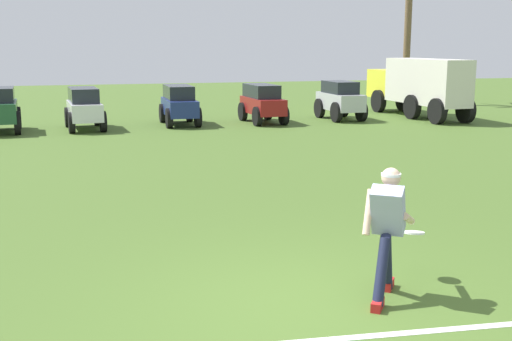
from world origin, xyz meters
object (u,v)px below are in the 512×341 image
object	(u,v)px
frisbee_thrower	(387,226)
box_truck	(418,84)
parked_car_slot_d	(179,104)
palm_tree_left_of_centre	(409,16)
frisbee_in_flight	(414,233)
parked_car_slot_c	(84,107)
parked_car_slot_e	(262,102)
parked_car_slot_f	(340,99)
parked_car_slot_b	(0,109)

from	to	relation	value
frisbee_thrower	box_truck	bearing A→B (deg)	59.44
frisbee_thrower	parked_car_slot_d	xyz separation A→B (m)	(0.23, 15.91, -0.07)
box_truck	palm_tree_left_of_centre	bearing A→B (deg)	66.05
frisbee_in_flight	box_truck	world-z (taller)	box_truck
parked_car_slot_c	box_truck	distance (m)	12.31
frisbee_in_flight	parked_car_slot_e	size ratio (longest dim) A/B	0.13
frisbee_thrower	parked_car_slot_c	world-z (taller)	frisbee_thrower
parked_car_slot_f	box_truck	distance (m)	3.23
parked_car_slot_d	parked_car_slot_e	bearing A→B (deg)	-4.32
parked_car_slot_b	palm_tree_left_of_centre	world-z (taller)	palm_tree_left_of_centre
parked_car_slot_b	parked_car_slot_d	distance (m)	5.73
parked_car_slot_b	box_truck	xyz separation A→B (m)	(14.85, 0.37, 0.49)
box_truck	parked_car_slot_e	bearing A→B (deg)	-178.53
frisbee_in_flight	palm_tree_left_of_centre	distance (m)	23.76
frisbee_in_flight	parked_car_slot_c	xyz separation A→B (m)	(-3.52, 15.08, 0.18)
parked_car_slot_b	parked_car_slot_f	bearing A→B (deg)	1.84
parked_car_slot_e	palm_tree_left_of_centre	bearing A→B (deg)	32.47
parked_car_slot_c	parked_car_slot_e	bearing A→B (deg)	1.57
frisbee_thrower	box_truck	xyz separation A→B (m)	(9.36, 15.85, 0.44)
frisbee_in_flight	parked_car_slot_b	size ratio (longest dim) A/B	0.14
parked_car_slot_b	box_truck	world-z (taller)	box_truck
parked_car_slot_e	box_truck	world-z (taller)	box_truck
frisbee_in_flight	palm_tree_left_of_centre	size ratio (longest dim) A/B	0.05
parked_car_slot_b	parked_car_slot_c	distance (m)	2.55
parked_car_slot_d	parked_car_slot_f	distance (m)	5.94
parked_car_slot_c	parked_car_slot_e	world-z (taller)	same
frisbee_in_flight	parked_car_slot_b	xyz separation A→B (m)	(-6.07, 15.04, 0.20)
parked_car_slot_b	parked_car_slot_c	bearing A→B (deg)	0.89
parked_car_slot_e	box_truck	size ratio (longest dim) A/B	0.41
frisbee_thrower	parked_car_slot_f	bearing A→B (deg)	68.73
parked_car_slot_b	parked_car_slot_e	world-z (taller)	parked_car_slot_b
frisbee_thrower	parked_car_slot_e	bearing A→B (deg)	78.66
frisbee_thrower	parked_car_slot_b	xyz separation A→B (m)	(-5.49, 15.49, -0.05)
frisbee_in_flight	palm_tree_left_of_centre	xyz separation A→B (m)	(11.13, 20.70, 3.47)
frisbee_thrower	parked_car_slot_e	world-z (taller)	frisbee_thrower
parked_car_slot_f	box_truck	size ratio (longest dim) A/B	0.40
frisbee_thrower	palm_tree_left_of_centre	bearing A→B (deg)	61.02
parked_car_slot_c	palm_tree_left_of_centre	xyz separation A→B (m)	(14.65, 5.62, 3.29)
frisbee_thrower	parked_car_slot_e	distance (m)	16.01
frisbee_thrower	frisbee_in_flight	world-z (taller)	frisbee_thrower
parked_car_slot_b	parked_car_slot_e	size ratio (longest dim) A/B	0.98
parked_car_slot_d	parked_car_slot_b	bearing A→B (deg)	-175.73
parked_car_slot_e	parked_car_slot_f	world-z (taller)	parked_car_slot_f
frisbee_thrower	parked_car_slot_f	distance (m)	17.02
parked_car_slot_f	palm_tree_left_of_centre	size ratio (longest dim) A/B	0.35
frisbee_thrower	palm_tree_left_of_centre	xyz separation A→B (m)	(11.71, 21.14, 3.22)
parked_car_slot_e	parked_car_slot_b	bearing A→B (deg)	-178.63
parked_car_slot_b	palm_tree_left_of_centre	distance (m)	18.40
parked_car_slot_d	box_truck	world-z (taller)	box_truck
parked_car_slot_f	palm_tree_left_of_centre	xyz separation A→B (m)	(5.54, 5.28, 3.27)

